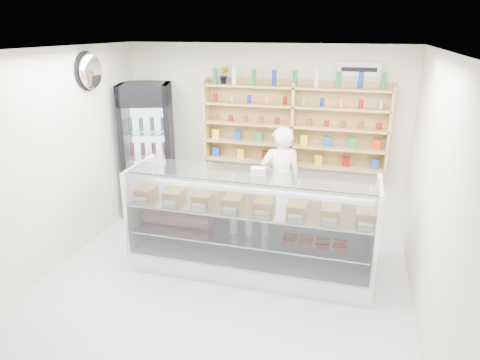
% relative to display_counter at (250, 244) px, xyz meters
% --- Properties ---
extents(room, '(5.00, 5.00, 5.00)m').
position_rel_display_counter_xyz_m(room, '(-0.25, -0.72, 1.03)').
color(room, '#B3B3B8').
rests_on(room, ground).
extents(display_counter, '(3.09, 0.92, 1.34)m').
position_rel_display_counter_xyz_m(display_counter, '(0.00, 0.00, 0.00)').
color(display_counter, white).
rests_on(display_counter, floor).
extents(shop_worker, '(0.71, 0.57, 1.68)m').
position_rel_display_counter_xyz_m(shop_worker, '(0.16, 1.17, 0.48)').
color(shop_worker, white).
rests_on(shop_worker, floor).
extents(drinks_cooler, '(0.99, 0.98, 2.19)m').
position_rel_display_counter_xyz_m(drinks_cooler, '(-2.10, 1.38, 0.73)').
color(drinks_cooler, black).
rests_on(drinks_cooler, floor).
extents(wall_shelving, '(2.84, 0.28, 1.33)m').
position_rel_display_counter_xyz_m(wall_shelving, '(0.25, 1.62, 1.23)').
color(wall_shelving, tan).
rests_on(wall_shelving, back_wall).
extents(potted_plant, '(0.15, 0.12, 0.26)m').
position_rel_display_counter_xyz_m(potted_plant, '(-0.85, 1.62, 1.96)').
color(potted_plant, '#1E6626').
rests_on(potted_plant, wall_shelving).
extents(security_mirror, '(0.15, 0.50, 0.50)m').
position_rel_display_counter_xyz_m(security_mirror, '(-2.42, 0.48, 2.08)').
color(security_mirror, silver).
rests_on(security_mirror, left_wall).
extents(wall_sign, '(0.62, 0.03, 0.20)m').
position_rel_display_counter_xyz_m(wall_sign, '(1.15, 1.75, 2.08)').
color(wall_sign, white).
rests_on(wall_sign, back_wall).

